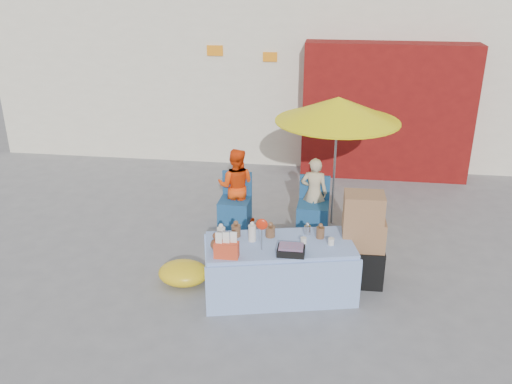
# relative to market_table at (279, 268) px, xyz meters

# --- Properties ---
(ground) EXTENTS (80.00, 80.00, 0.00)m
(ground) POSITION_rel_market_table_xyz_m (-0.59, 0.33, -0.37)
(ground) COLOR slate
(ground) RESTS_ON ground
(backdrop) EXTENTS (14.00, 8.00, 7.80)m
(backdrop) POSITION_rel_market_table_xyz_m (-0.07, 7.84, 2.73)
(backdrop) COLOR silver
(backdrop) RESTS_ON ground
(market_table) EXTENTS (2.02, 1.28, 1.13)m
(market_table) POSITION_rel_market_table_xyz_m (0.00, 0.00, 0.00)
(market_table) COLOR #94B7ED
(market_table) RESTS_ON ground
(chair_left) EXTENTS (0.50, 0.49, 0.85)m
(chair_left) POSITION_rel_market_table_xyz_m (-0.90, 1.88, -0.11)
(chair_left) COLOR navy
(chair_left) RESTS_ON ground
(chair_right) EXTENTS (0.50, 0.49, 0.85)m
(chair_right) POSITION_rel_market_table_xyz_m (0.35, 1.88, -0.11)
(chair_right) COLOR navy
(chair_right) RESTS_ON ground
(vendor_orange) EXTENTS (0.62, 0.50, 1.25)m
(vendor_orange) POSITION_rel_market_table_xyz_m (-0.90, 2.02, 0.26)
(vendor_orange) COLOR #FF460D
(vendor_orange) RESTS_ON ground
(vendor_beige) EXTENTS (0.43, 0.29, 1.16)m
(vendor_beige) POSITION_rel_market_table_xyz_m (0.35, 2.02, 0.21)
(vendor_beige) COLOR #C3B08A
(vendor_beige) RESTS_ON ground
(umbrella) EXTENTS (1.90, 1.90, 2.09)m
(umbrella) POSITION_rel_market_table_xyz_m (0.65, 2.17, 1.52)
(umbrella) COLOR gray
(umbrella) RESTS_ON ground
(box_stack) EXTENTS (0.58, 0.48, 1.27)m
(box_stack) POSITION_rel_market_table_xyz_m (1.04, 0.42, 0.22)
(box_stack) COLOR black
(box_stack) RESTS_ON ground
(tarp_bundle) EXTENTS (0.81, 0.73, 0.30)m
(tarp_bundle) POSITION_rel_market_table_xyz_m (-1.27, 0.06, -0.22)
(tarp_bundle) COLOR yellow
(tarp_bundle) RESTS_ON ground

